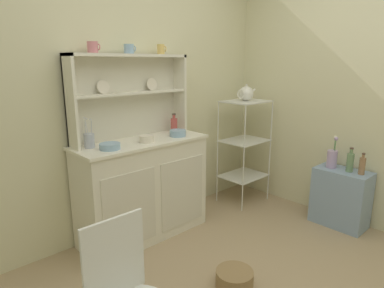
# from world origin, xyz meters

# --- Properties ---
(wall_back) EXTENTS (3.84, 0.05, 2.50)m
(wall_back) POSITION_xyz_m (0.00, 1.62, 1.25)
(wall_back) COLOR beige
(wall_back) RESTS_ON ground
(hutch_cabinet) EXTENTS (1.16, 0.45, 0.87)m
(hutch_cabinet) POSITION_xyz_m (-0.03, 1.37, 0.45)
(hutch_cabinet) COLOR silver
(hutch_cabinet) RESTS_ON ground
(hutch_shelf_unit) EXTENTS (1.08, 0.18, 0.71)m
(hutch_shelf_unit) POSITION_xyz_m (-0.03, 1.53, 1.28)
(hutch_shelf_unit) COLOR silver
(hutch_shelf_unit) RESTS_ON hutch_cabinet
(bakers_rack) EXTENTS (0.48, 0.38, 1.12)m
(bakers_rack) POSITION_xyz_m (1.22, 1.26, 0.71)
(bakers_rack) COLOR silver
(bakers_rack) RESTS_ON ground
(side_shelf_blue) EXTENTS (0.28, 0.48, 0.54)m
(side_shelf_blue) POSITION_xyz_m (1.44, 0.27, 0.27)
(side_shelf_blue) COLOR #849EBC
(side_shelf_blue) RESTS_ON ground
(floor_basket) EXTENTS (0.26, 0.26, 0.12)m
(floor_basket) POSITION_xyz_m (0.00, 0.35, 0.06)
(floor_basket) COLOR #93754C
(floor_basket) RESTS_ON ground
(cup_rose_0) EXTENTS (0.09, 0.08, 0.08)m
(cup_rose_0) POSITION_xyz_m (-0.35, 1.49, 1.62)
(cup_rose_0) COLOR #D17A84
(cup_rose_0) RESTS_ON hutch_shelf_unit
(cup_sky_1) EXTENTS (0.10, 0.08, 0.08)m
(cup_sky_1) POSITION_xyz_m (-0.04, 1.49, 1.62)
(cup_sky_1) COLOR #8EB2D1
(cup_sky_1) RESTS_ON hutch_shelf_unit
(cup_gold_2) EXTENTS (0.08, 0.06, 0.09)m
(cup_gold_2) POSITION_xyz_m (0.29, 1.49, 1.62)
(cup_gold_2) COLOR #DBB760
(cup_gold_2) RESTS_ON hutch_shelf_unit
(bowl_mixing_large) EXTENTS (0.16, 0.16, 0.05)m
(bowl_mixing_large) POSITION_xyz_m (-0.37, 1.29, 0.89)
(bowl_mixing_large) COLOR #8EB2D1
(bowl_mixing_large) RESTS_ON hutch_cabinet
(bowl_floral_medium) EXTENTS (0.12, 0.12, 0.06)m
(bowl_floral_medium) POSITION_xyz_m (-0.03, 1.29, 0.90)
(bowl_floral_medium) COLOR silver
(bowl_floral_medium) RESTS_ON hutch_cabinet
(bowl_cream_small) EXTENTS (0.15, 0.15, 0.06)m
(bowl_cream_small) POSITION_xyz_m (0.31, 1.29, 0.90)
(bowl_cream_small) COLOR #8EB2D1
(bowl_cream_small) RESTS_ON hutch_cabinet
(jam_bottle) EXTENTS (0.06, 0.06, 0.17)m
(jam_bottle) POSITION_xyz_m (0.40, 1.45, 0.94)
(jam_bottle) COLOR #B74C47
(jam_bottle) RESTS_ON hutch_cabinet
(utensil_jar) EXTENTS (0.08, 0.08, 0.24)m
(utensil_jar) POSITION_xyz_m (-0.46, 1.45, 0.93)
(utensil_jar) COLOR #B2B7C6
(utensil_jar) RESTS_ON hutch_cabinet
(porcelain_teapot) EXTENTS (0.24, 0.15, 0.17)m
(porcelain_teapot) POSITION_xyz_m (1.22, 1.26, 1.19)
(porcelain_teapot) COLOR white
(porcelain_teapot) RESTS_ON bakers_rack
(flower_vase) EXTENTS (0.09, 0.09, 0.31)m
(flower_vase) POSITION_xyz_m (1.44, 0.39, 0.64)
(flower_vase) COLOR #B79ECC
(flower_vase) RESTS_ON side_shelf_blue
(oil_bottle) EXTENTS (0.06, 0.06, 0.23)m
(oil_bottle) POSITION_xyz_m (1.44, 0.22, 0.63)
(oil_bottle) COLOR #6B8C60
(oil_bottle) RESTS_ON side_shelf_blue
(vinegar_bottle) EXTENTS (0.05, 0.05, 0.20)m
(vinegar_bottle) POSITION_xyz_m (1.44, 0.11, 0.62)
(vinegar_bottle) COLOR #99704C
(vinegar_bottle) RESTS_ON side_shelf_blue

